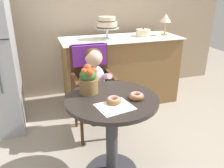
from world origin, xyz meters
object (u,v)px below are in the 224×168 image
(donut_front, at_px, (114,100))
(cafe_table, at_px, (112,122))
(donut_mid, at_px, (136,96))
(table_lamp, at_px, (166,19))
(seated_child, at_px, (95,77))
(tiered_cake_stand, at_px, (107,24))
(flower_vase, at_px, (88,80))
(wicker_chair, at_px, (91,76))
(round_layer_cake, at_px, (143,33))

(donut_front, bearing_deg, cafe_table, 81.42)
(donut_mid, height_order, table_lamp, table_lamp)
(donut_mid, bearing_deg, donut_front, -175.26)
(seated_child, height_order, tiered_cake_stand, tiered_cake_stand)
(donut_mid, height_order, tiered_cake_stand, tiered_cake_stand)
(flower_vase, xyz_separation_m, tiered_cake_stand, (0.50, 1.15, 0.26))
(tiered_cake_stand, bearing_deg, flower_vase, -113.70)
(wicker_chair, distance_m, table_lamp, 1.38)
(seated_child, xyz_separation_m, donut_front, (-0.03, -0.67, 0.07))
(cafe_table, relative_size, flower_vase, 3.16)
(wicker_chair, bearing_deg, round_layer_cake, 41.04)
(cafe_table, bearing_deg, wicker_chair, 89.02)
(wicker_chair, bearing_deg, donut_front, -85.12)
(round_layer_cake, bearing_deg, flower_vase, -130.90)
(cafe_table, height_order, donut_front, donut_front)
(donut_front, xyz_separation_m, round_layer_cake, (0.88, 1.41, 0.20))
(tiered_cake_stand, bearing_deg, cafe_table, -105.45)
(cafe_table, distance_m, wicker_chair, 0.75)
(donut_mid, distance_m, tiered_cake_stand, 1.42)
(cafe_table, relative_size, wicker_chair, 0.75)
(seated_child, relative_size, donut_front, 6.40)
(donut_front, height_order, flower_vase, flower_vase)
(donut_mid, bearing_deg, tiered_cake_stand, 82.25)
(tiered_cake_stand, xyz_separation_m, table_lamp, (0.82, -0.00, 0.03))
(donut_mid, xyz_separation_m, flower_vase, (-0.32, 0.22, 0.08))
(flower_vase, distance_m, round_layer_cake, 1.55)
(round_layer_cake, relative_size, table_lamp, 0.67)
(cafe_table, height_order, flower_vase, flower_vase)
(cafe_table, relative_size, donut_mid, 6.32)
(donut_mid, bearing_deg, seated_child, 103.82)
(donut_front, distance_m, tiered_cake_stand, 1.48)
(donut_front, distance_m, donut_mid, 0.19)
(wicker_chair, distance_m, flower_vase, 0.63)
(cafe_table, bearing_deg, flower_vase, 133.85)
(donut_front, xyz_separation_m, flower_vase, (-0.13, 0.24, 0.08))
(cafe_table, distance_m, flower_vase, 0.38)
(flower_vase, height_order, tiered_cake_stand, tiered_cake_stand)
(wicker_chair, xyz_separation_m, flower_vase, (-0.16, -0.59, 0.19))
(wicker_chair, height_order, tiered_cake_stand, tiered_cake_stand)
(donut_front, height_order, donut_mid, same)
(seated_child, bearing_deg, table_lamp, 31.67)
(round_layer_cake, bearing_deg, tiered_cake_stand, -177.50)
(donut_front, height_order, table_lamp, table_lamp)
(seated_child, bearing_deg, cafe_table, -91.24)
(tiered_cake_stand, bearing_deg, donut_front, -105.03)
(wicker_chair, xyz_separation_m, tiered_cake_stand, (0.35, 0.56, 0.44))
(tiered_cake_stand, relative_size, table_lamp, 1.05)
(seated_child, relative_size, tiered_cake_stand, 2.42)
(wicker_chair, height_order, round_layer_cake, round_layer_cake)
(flower_vase, relative_size, tiered_cake_stand, 0.76)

